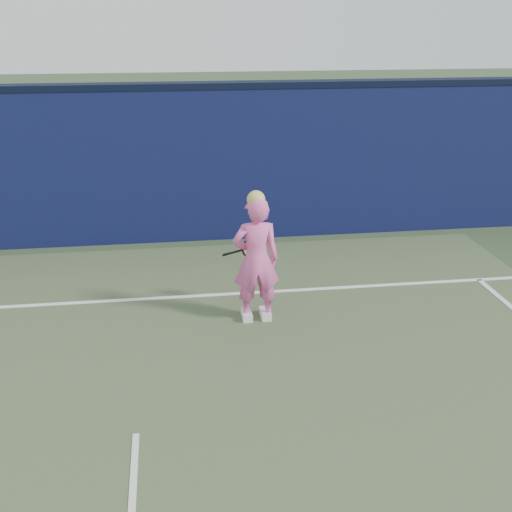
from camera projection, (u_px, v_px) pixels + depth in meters
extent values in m
cube|color=#0D153A|center=(142.00, 168.00, 10.53)|extent=(24.00, 0.40, 2.50)
cube|color=black|center=(137.00, 86.00, 10.07)|extent=(24.00, 0.42, 0.10)
imported|color=pink|center=(256.00, 260.00, 7.86)|extent=(0.58, 0.39, 1.59)
sphere|color=#D9C361|center=(256.00, 200.00, 7.59)|extent=(0.22, 0.22, 0.22)
cube|color=white|center=(265.00, 314.00, 8.14)|extent=(0.12, 0.28, 0.10)
cube|color=white|center=(247.00, 315.00, 8.11)|extent=(0.12, 0.28, 0.10)
torus|color=black|center=(252.00, 248.00, 8.24)|extent=(0.29, 0.09, 0.28)
torus|color=gold|center=(252.00, 248.00, 8.24)|extent=(0.23, 0.06, 0.23)
cylinder|color=beige|center=(252.00, 248.00, 8.24)|extent=(0.23, 0.06, 0.23)
cylinder|color=black|center=(236.00, 252.00, 8.28)|extent=(0.26, 0.04, 0.09)
cylinder|color=black|center=(227.00, 254.00, 8.30)|extent=(0.12, 0.04, 0.06)
cube|color=white|center=(143.00, 299.00, 8.66)|extent=(11.00, 0.08, 0.01)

